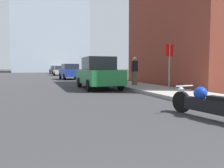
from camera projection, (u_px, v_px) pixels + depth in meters
The scene contains 8 objects.
sidewalk at pixel (72, 74), 39.26m from camera, with size 2.50×240.00×0.15m.
motorcycle at pixel (208, 103), 5.23m from camera, with size 0.67×2.35×0.76m.
parked_car_green at pixel (98, 73), 12.79m from camera, with size 1.98×4.28×1.85m.
parked_car_blue at pixel (70, 72), 23.41m from camera, with size 2.07×4.12×1.65m.
parked_car_silver at pixel (59, 71), 35.58m from camera, with size 1.93×4.33×1.55m.
parked_car_black at pixel (55, 70), 46.31m from camera, with size 2.14×4.70×1.67m.
stop_sign at pixel (169, 59), 10.94m from camera, with size 0.57×0.26×2.24m.
pedestrian at pixel (135, 70), 13.81m from camera, with size 0.36×0.25×1.76m.
Camera 1 is at (-0.19, 0.50, 1.22)m, focal length 35.00 mm.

